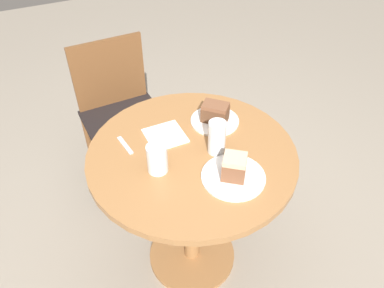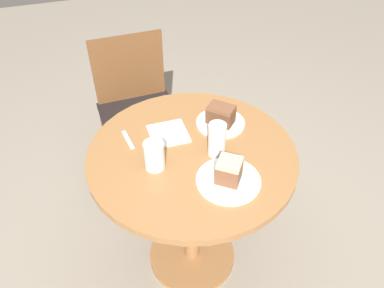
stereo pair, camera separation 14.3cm
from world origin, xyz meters
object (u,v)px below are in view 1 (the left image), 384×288
Objects in this scene: cake_slice_far at (215,112)px; plate_near at (233,177)px; glass_lemonade at (217,139)px; glass_water at (157,160)px; plate_far at (215,121)px; cake_slice_near at (234,167)px; chair at (122,112)px.

plate_near is at bearing -107.01° from cake_slice_far.
glass_lemonade reaches higher than glass_water.
glass_lemonade is (-0.09, -0.17, 0.06)m from plate_far.
glass_lemonade reaches higher than plate_near.
cake_slice_near is (-0.10, -0.33, 0.05)m from plate_far.
glass_lemonade is at bearing 84.94° from cake_slice_near.
plate_near is 1.68× the size of glass_lemonade.
chair and cake_slice_far have the same top height.
glass_lemonade is (-0.09, -0.17, 0.01)m from cake_slice_far.
chair is at bearing 84.40° from glass_water.
glass_lemonade reaches higher than plate_far.
cake_slice_near is at bearing -82.75° from chair.
glass_water reaches higher than chair.
plate_near is 2.07× the size of glass_water.
cake_slice_far is 0.19m from glass_lemonade.
plate_far is 0.05m from cake_slice_far.
cake_slice_near is (0.00, -0.00, 0.05)m from plate_near.
plate_far is 0.38m from glass_water.
plate_far is at bearing 72.99° from cake_slice_near.
cake_slice_near is at bearing -95.06° from glass_lemonade.
plate_far is at bearing 63.11° from glass_lemonade.
chair is 6.44× the size of cake_slice_far.
plate_near is 0.17m from glass_lemonade.
glass_water is at bearing 145.59° from cake_slice_near.
glass_lemonade reaches higher than cake_slice_far.
cake_slice_near reaches higher than cake_slice_far.
chair reaches higher than plate_far.
plate_far is 1.83× the size of glass_water.
glass_water is (-0.25, 0.00, -0.01)m from glass_lemonade.
cake_slice_far is at bearing 26.39° from glass_water.
cake_slice_far is at bearing 0.00° from plate_far.
cake_slice_far is (0.10, 0.33, 0.05)m from plate_near.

